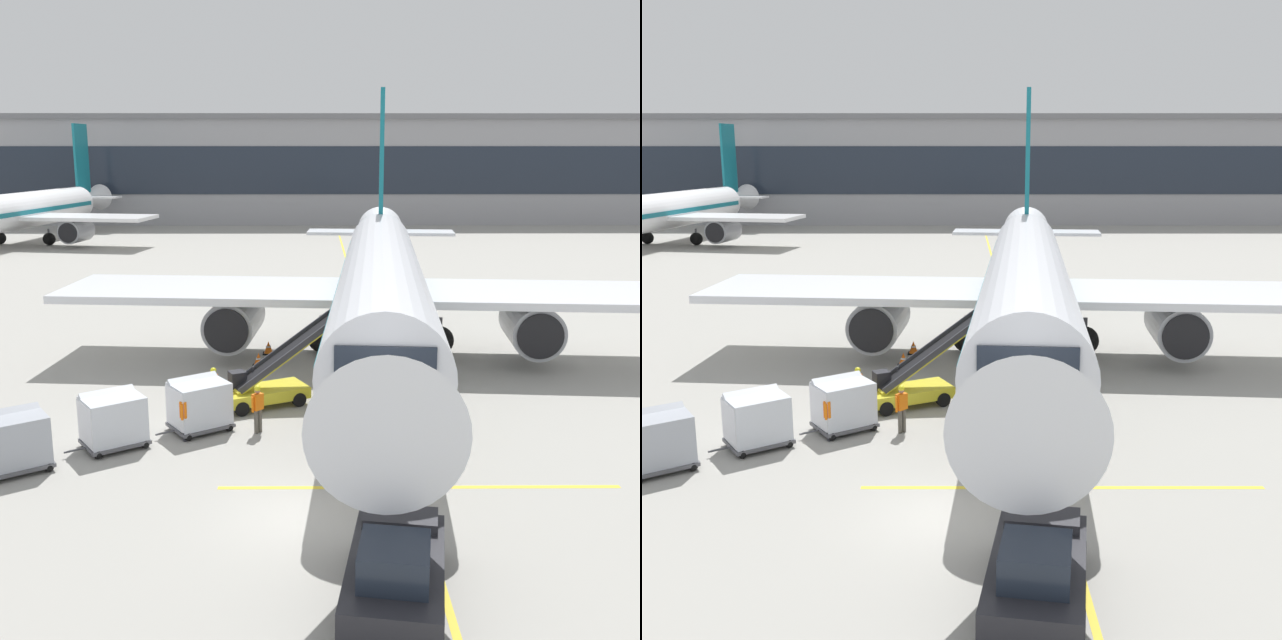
% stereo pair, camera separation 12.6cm
% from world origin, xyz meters
% --- Properties ---
extents(ground_plane, '(600.00, 600.00, 0.00)m').
position_xyz_m(ground_plane, '(0.00, 0.00, 0.00)').
color(ground_plane, '#9E9B93').
extents(parked_airplane, '(30.77, 40.54, 13.65)m').
position_xyz_m(parked_airplane, '(3.45, 16.09, 3.67)').
color(parked_airplane, silver).
rests_on(parked_airplane, ground).
extents(belt_loader, '(5.09, 3.38, 3.51)m').
position_xyz_m(belt_loader, '(-1.54, 9.32, 0.93)').
color(belt_loader, gold).
rests_on(belt_loader, ground).
extents(baggage_cart_lead, '(2.70, 2.45, 1.91)m').
position_xyz_m(baggage_cart_lead, '(-3.85, 6.60, 1.00)').
color(baggage_cart_lead, '#515156').
rests_on(baggage_cart_lead, ground).
extents(baggage_cart_second, '(2.70, 2.45, 1.91)m').
position_xyz_m(baggage_cart_second, '(-6.51, 5.06, 1.00)').
color(baggage_cart_second, '#515156').
rests_on(baggage_cart_second, ground).
extents(baggage_cart_third, '(2.70, 2.45, 1.91)m').
position_xyz_m(baggage_cart_third, '(-9.10, 3.21, 1.00)').
color(baggage_cart_third, '#515156').
rests_on(baggage_cart_third, ground).
extents(pushback_tug, '(2.80, 4.69, 1.83)m').
position_xyz_m(pushback_tug, '(2.05, -3.93, 0.83)').
color(pushback_tug, '#232328').
rests_on(pushback_tug, ground).
extents(ground_crew_by_loader, '(0.44, 0.44, 1.74)m').
position_xyz_m(ground_crew_by_loader, '(-1.73, 6.33, 1.00)').
color(ground_crew_by_loader, '#514C42').
rests_on(ground_crew_by_loader, ground).
extents(ground_crew_by_carts, '(0.35, 0.55, 1.74)m').
position_xyz_m(ground_crew_by_carts, '(-4.16, 5.62, 1.00)').
color(ground_crew_by_carts, black).
rests_on(ground_crew_by_carts, ground).
extents(ground_crew_marshaller, '(0.31, 0.56, 1.74)m').
position_xyz_m(ground_crew_marshaller, '(-3.57, 8.56, 1.00)').
color(ground_crew_marshaller, '#333847').
rests_on(ground_crew_marshaller, ground).
extents(safety_cone_engine_keepout, '(0.68, 0.68, 0.77)m').
position_xyz_m(safety_cone_engine_keepout, '(-2.95, 11.31, 0.37)').
color(safety_cone_engine_keepout, black).
rests_on(safety_cone_engine_keepout, ground).
extents(safety_cone_wingtip, '(0.56, 0.56, 0.64)m').
position_xyz_m(safety_cone_wingtip, '(-1.99, 16.79, 0.31)').
color(safety_cone_wingtip, black).
rests_on(safety_cone_wingtip, ground).
extents(safety_cone_nose_mark, '(0.58, 0.58, 0.66)m').
position_xyz_m(safety_cone_nose_mark, '(-2.32, 14.60, 0.32)').
color(safety_cone_nose_mark, black).
rests_on(safety_cone_nose_mark, ground).
extents(apron_guidance_line_lead_in, '(0.20, 110.00, 0.01)m').
position_xyz_m(apron_guidance_line_lead_in, '(3.20, 15.38, 0.00)').
color(apron_guidance_line_lead_in, yellow).
rests_on(apron_guidance_line_lead_in, ground).
extents(apron_guidance_line_stop_bar, '(12.00, 0.20, 0.01)m').
position_xyz_m(apron_guidance_line_stop_bar, '(3.39, 1.86, 0.00)').
color(apron_guidance_line_stop_bar, yellow).
rests_on(apron_guidance_line_stop_bar, ground).
extents(terminal_building, '(120.77, 19.77, 14.36)m').
position_xyz_m(terminal_building, '(8.69, 90.11, 7.13)').
color(terminal_building, '#939399').
rests_on(terminal_building, ground).
extents(distant_airplane, '(28.99, 38.16, 12.86)m').
position_xyz_m(distant_airplane, '(-30.48, 59.48, 3.50)').
color(distant_airplane, white).
rests_on(distant_airplane, ground).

